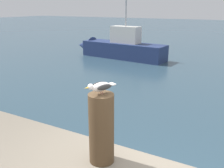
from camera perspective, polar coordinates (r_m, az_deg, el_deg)
mooring_post at (r=2.96m, az=-2.39°, el=-10.01°), size 0.29×0.29×0.84m
seagull at (r=2.76m, az=-2.64°, el=-0.58°), size 0.21×0.38×0.14m
boat_navy at (r=15.49m, az=0.92°, el=8.25°), size 6.20×1.84×4.80m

